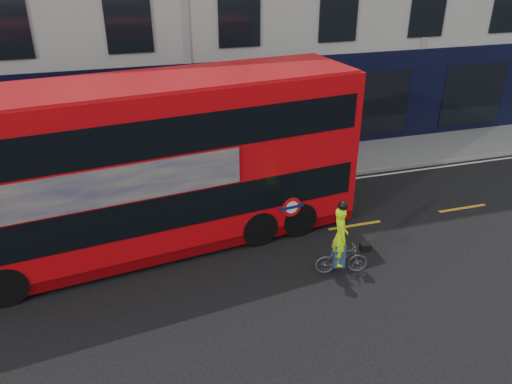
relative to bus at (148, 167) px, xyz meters
name	(u,v)px	position (x,y,z in m)	size (l,w,h in m)	color
ground	(246,273)	(2.17, -2.20, -2.51)	(120.00, 120.00, 0.00)	black
pavement	(201,176)	(2.17, 4.30, -2.45)	(60.00, 3.00, 0.12)	slate
kerb	(209,192)	(2.17, 2.80, -2.44)	(60.00, 0.12, 0.13)	gray
road_edge_line	(210,197)	(2.17, 2.50, -2.50)	(58.00, 0.10, 0.01)	silver
lane_dashes	(233,245)	(2.17, -0.70, -2.50)	(58.00, 0.12, 0.01)	orange
bus	(148,167)	(0.00, 0.00, 0.00)	(12.35, 4.29, 4.89)	red
cyclist	(341,249)	(4.61, -2.89, -1.74)	(1.50, 0.70, 2.19)	#4C4E51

